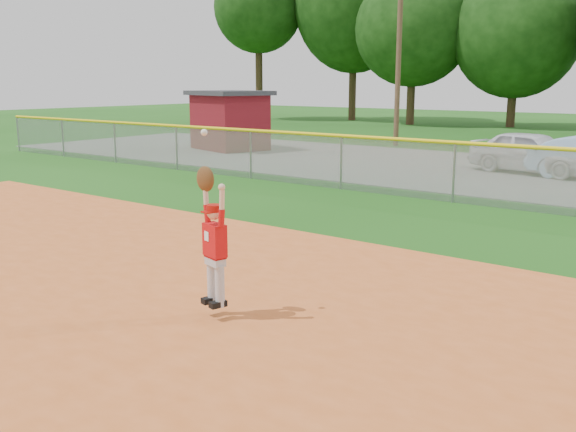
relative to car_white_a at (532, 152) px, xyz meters
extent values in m
plane|color=#194F12|center=(0.00, -16.30, -0.72)|extent=(120.00, 120.00, 0.00)
cube|color=slate|center=(0.00, -0.30, -0.71)|extent=(44.00, 10.00, 0.03)
imported|color=silver|center=(0.00, 0.00, 0.00)|extent=(4.30, 2.35, 1.39)
cube|color=#5E0D14|center=(-13.04, -0.31, 0.48)|extent=(3.59, 3.06, 2.40)
cube|color=#333338|center=(-13.04, -0.31, 1.77)|extent=(4.06, 3.54, 0.19)
cube|color=gray|center=(0.00, -6.30, 0.03)|extent=(40.00, 0.03, 1.50)
cylinder|color=yellow|center=(0.00, -6.30, 0.78)|extent=(40.00, 0.10, 0.10)
cylinder|color=gray|center=(-20.00, -6.30, 0.03)|extent=(0.06, 0.06, 1.50)
cylinder|color=gray|center=(-16.66, -6.30, 0.03)|extent=(0.06, 0.06, 1.50)
cylinder|color=gray|center=(-13.33, -6.30, 0.03)|extent=(0.06, 0.06, 1.50)
cylinder|color=gray|center=(-10.00, -6.30, 0.03)|extent=(0.06, 0.06, 1.50)
cylinder|color=gray|center=(-6.66, -6.30, 0.03)|extent=(0.06, 0.06, 1.50)
cylinder|color=gray|center=(-3.33, -6.30, 0.03)|extent=(0.06, 0.06, 1.50)
cylinder|color=gray|center=(0.00, -6.30, 0.03)|extent=(0.06, 0.06, 1.50)
cylinder|color=#4C3823|center=(-8.00, 5.70, 3.78)|extent=(0.24, 0.24, 9.00)
cylinder|color=#422D1C|center=(-27.25, 18.71, 2.21)|extent=(0.56, 0.56, 5.87)
ellipsoid|color=#193F0F|center=(-27.25, 18.71, 7.95)|extent=(6.95, 6.95, 7.05)
cylinder|color=#422D1C|center=(-20.61, 22.10, 2.33)|extent=(0.56, 0.56, 6.10)
ellipsoid|color=#193F0F|center=(-20.61, 22.10, 8.28)|extent=(9.19, 9.19, 10.85)
cylinder|color=#422D1C|center=(-14.62, 20.22, 1.49)|extent=(0.56, 0.56, 4.43)
ellipsoid|color=#193F0F|center=(-14.62, 20.22, 5.82)|extent=(8.01, 8.01, 7.88)
cylinder|color=#422D1C|center=(-8.07, 21.87, 1.33)|extent=(0.56, 0.56, 4.11)
ellipsoid|color=#193F0F|center=(-8.07, 21.87, 5.34)|extent=(8.19, 8.19, 8.39)
cylinder|color=silver|center=(0.82, -15.78, -0.25)|extent=(0.15, 0.15, 0.54)
cylinder|color=silver|center=(1.01, -15.83, -0.25)|extent=(0.15, 0.15, 0.54)
cube|color=black|center=(0.81, -15.81, -0.48)|extent=(0.16, 0.24, 0.08)
cube|color=black|center=(1.00, -15.86, -0.48)|extent=(0.16, 0.24, 0.08)
cube|color=silver|center=(0.92, -15.80, 0.05)|extent=(0.31, 0.22, 0.11)
cube|color=maroon|center=(0.92, -15.80, 0.12)|extent=(0.32, 0.23, 0.04)
cube|color=red|center=(0.92, -15.80, 0.32)|extent=(0.36, 0.25, 0.41)
cube|color=white|center=(0.85, -15.88, 0.38)|extent=(0.10, 0.03, 0.12)
sphere|color=beige|center=(0.92, -15.80, 0.67)|extent=(0.23, 0.23, 0.18)
cylinder|color=#A3110A|center=(0.92, -15.80, 0.73)|extent=(0.23, 0.23, 0.09)
cube|color=#A3110A|center=(0.89, -15.90, 0.69)|extent=(0.16, 0.14, 0.02)
cylinder|color=red|center=(0.75, -15.76, 0.63)|extent=(0.12, 0.10, 0.22)
cylinder|color=beige|center=(0.73, -15.75, 0.86)|extent=(0.09, 0.08, 0.24)
ellipsoid|color=#4C2D14|center=(0.73, -15.75, 1.07)|extent=(0.30, 0.20, 0.32)
sphere|color=white|center=(0.73, -15.75, 1.64)|extent=(0.10, 0.10, 0.08)
cylinder|color=red|center=(1.08, -15.85, 0.63)|extent=(0.12, 0.10, 0.22)
cylinder|color=beige|center=(1.10, -15.85, 0.86)|extent=(0.09, 0.08, 0.24)
sphere|color=beige|center=(1.10, -15.85, 1.01)|extent=(0.11, 0.11, 0.09)
camera|label=1|loc=(6.34, -21.39, 2.25)|focal=40.00mm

